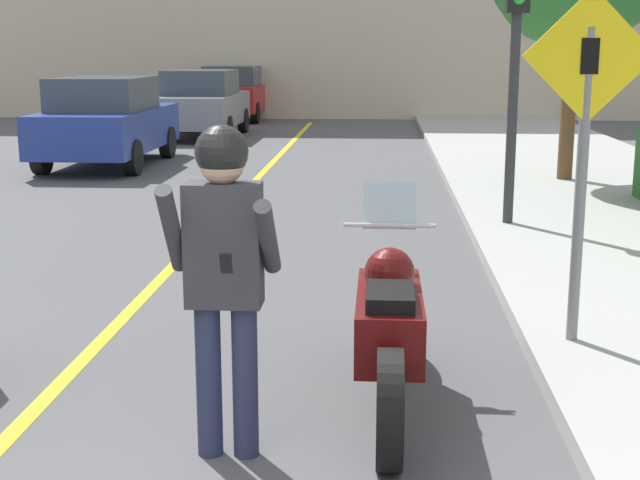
{
  "coord_description": "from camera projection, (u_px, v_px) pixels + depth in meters",
  "views": [
    {
      "loc": [
        1.53,
        -3.07,
        2.2
      ],
      "look_at": [
        1.15,
        2.44,
        1.01
      ],
      "focal_mm": 50.0,
      "sensor_mm": 36.0,
      "label": 1
    }
  ],
  "objects": [
    {
      "name": "parked_car_grey",
      "position": [
        202.0,
        103.0,
        22.44
      ],
      "size": [
        1.88,
        4.2,
        1.68
      ],
      "color": "black",
      "rests_on": "ground"
    },
    {
      "name": "road_center_line",
      "position": [
        178.0,
        260.0,
        9.45
      ],
      "size": [
        0.12,
        36.0,
        0.01
      ],
      "color": "yellow",
      "rests_on": "ground"
    },
    {
      "name": "traffic_light",
      "position": [
        516.0,
        31.0,
        10.31
      ],
      "size": [
        0.26,
        0.3,
        3.22
      ],
      "color": "#2D2D30",
      "rests_on": "sidewalk_curb"
    },
    {
      "name": "parked_car_blue",
      "position": [
        107.0,
        121.0,
        16.89
      ],
      "size": [
        1.88,
        4.2,
        1.68
      ],
      "color": "black",
      "rests_on": "ground"
    },
    {
      "name": "crossing_sign",
      "position": [
        584.0,
        134.0,
        6.14
      ],
      "size": [
        0.91,
        0.08,
        2.47
      ],
      "color": "slate",
      "rests_on": "sidewalk_curb"
    },
    {
      "name": "motorcycle",
      "position": [
        389.0,
        326.0,
        5.53
      ],
      "size": [
        0.62,
        2.38,
        1.31
      ],
      "color": "black",
      "rests_on": "ground"
    },
    {
      "name": "parked_car_red",
      "position": [
        234.0,
        93.0,
        27.82
      ],
      "size": [
        1.88,
        4.2,
        1.68
      ],
      "color": "black",
      "rests_on": "ground"
    },
    {
      "name": "person_biker",
      "position": [
        224.0,
        256.0,
        4.69
      ],
      "size": [
        0.59,
        0.49,
        1.82
      ],
      "color": "#282D4C",
      "rests_on": "ground"
    }
  ]
}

